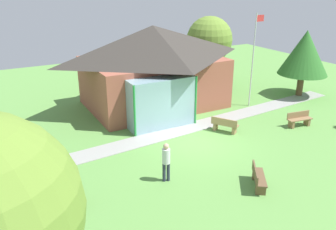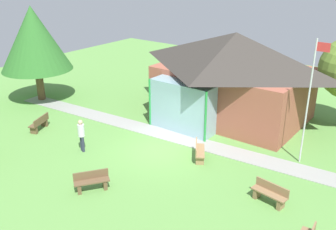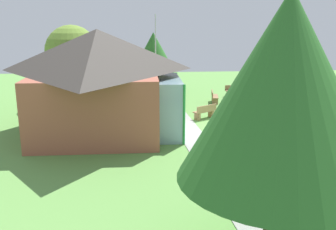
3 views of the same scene
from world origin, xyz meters
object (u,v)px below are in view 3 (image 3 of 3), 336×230
object	(u,v)px
tree_east_hedge	(153,52)
tree_behind_pavilion_right	(72,52)
bench_mid_left	(320,172)
flagpole	(156,56)
bench_front_center	(304,120)
pavilion	(101,78)
tree_west_hedge	(285,89)
bench_rear_near_path	(205,112)
bench_lawn_far_right	(235,91)
bench_mid_right	(214,97)
visitor_strolling_lawn	(287,125)

from	to	relation	value
tree_east_hedge	tree_behind_pavilion_right	xyz separation A→B (m)	(-4.20, 5.65, 0.43)
bench_mid_left	tree_east_hedge	world-z (taller)	tree_east_hedge
flagpole	bench_front_center	bearing A→B (deg)	-128.91
tree_behind_pavilion_right	pavilion	bearing A→B (deg)	-157.74
pavilion	tree_west_hedge	size ratio (longest dim) A/B	1.47
flagpole	tree_east_hedge	xyz separation A→B (m)	(4.68, -0.03, -0.18)
bench_rear_near_path	tree_east_hedge	size ratio (longest dim) A/B	0.32
bench_lawn_far_right	tree_west_hedge	distance (m)	20.81
tree_behind_pavilion_right	flagpole	bearing A→B (deg)	-94.87
bench_mid_right	bench_front_center	bearing A→B (deg)	38.57
bench_mid_left	tree_behind_pavilion_right	world-z (taller)	tree_behind_pavilion_right
bench_lawn_far_right	bench_front_center	xyz separation A→B (m)	(-8.57, -1.70, 0.00)
bench_mid_left	tree_east_hedge	size ratio (longest dim) A/B	0.33
bench_mid_right	tree_east_hedge	xyz separation A→B (m)	(4.53, 4.08, 2.74)
bench_mid_right	bench_front_center	world-z (taller)	same
bench_rear_near_path	tree_west_hedge	world-z (taller)	tree_west_hedge
visitor_strolling_lawn	bench_mid_right	bearing A→B (deg)	25.63
bench_front_center	tree_west_hedge	world-z (taller)	tree_west_hedge
bench_mid_right	bench_mid_left	xyz separation A→B (m)	(-13.57, -1.24, 0.00)
pavilion	tree_east_hedge	size ratio (longest dim) A/B	2.02
bench_front_center	tree_west_hedge	size ratio (longest dim) A/B	0.23
bench_rear_near_path	tree_behind_pavilion_right	size ratio (longest dim) A/B	0.28
tree_west_hedge	pavilion	bearing A→B (deg)	23.09
bench_mid_right	bench_rear_near_path	world-z (taller)	same
pavilion	bench_front_center	size ratio (longest dim) A/B	6.42
bench_front_center	bench_lawn_far_right	bearing A→B (deg)	136.20
pavilion	bench_lawn_far_right	bearing A→B (deg)	-49.57
bench_lawn_far_right	visitor_strolling_lawn	size ratio (longest dim) A/B	0.88
bench_front_center	tree_east_hedge	world-z (taller)	tree_east_hedge
pavilion	bench_lawn_far_right	world-z (taller)	pavilion
pavilion	bench_rear_near_path	xyz separation A→B (m)	(1.48, -5.85, -2.35)
visitor_strolling_lawn	tree_behind_pavilion_right	xyz separation A→B (m)	(9.88, 11.26, 2.55)
pavilion	tree_behind_pavilion_right	xyz separation A→B (m)	(6.10, 2.50, 0.83)
tree_behind_pavilion_right	visitor_strolling_lawn	bearing A→B (deg)	-131.27
bench_mid_left	tree_behind_pavilion_right	bearing A→B (deg)	-74.54
pavilion	tree_east_hedge	distance (m)	10.78
pavilion	visitor_strolling_lawn	size ratio (longest dim) A/B	5.46
bench_mid_right	bench_front_center	xyz separation A→B (m)	(-6.47, -3.71, 0.00)
flagpole	tree_west_hedge	size ratio (longest dim) A/B	0.94
visitor_strolling_lawn	tree_east_hedge	bearing A→B (deg)	38.24
pavilion	bench_lawn_far_right	size ratio (longest dim) A/B	6.20
pavilion	bench_front_center	bearing A→B (deg)	-93.65
bench_mid_left	bench_rear_near_path	bearing A→B (deg)	-97.04
pavilion	visitor_strolling_lawn	bearing A→B (deg)	-113.34
bench_mid_left	visitor_strolling_lawn	distance (m)	4.08
bench_rear_near_path	visitor_strolling_lawn	world-z (taller)	visitor_strolling_lawn
tree_east_hedge	bench_mid_right	bearing A→B (deg)	-138.00
bench_lawn_far_right	bench_mid_right	world-z (taller)	same
flagpole	bench_mid_right	xyz separation A→B (m)	(0.15, -4.11, -2.92)
flagpole	bench_lawn_far_right	xyz separation A→B (m)	(2.26, -6.13, -2.92)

